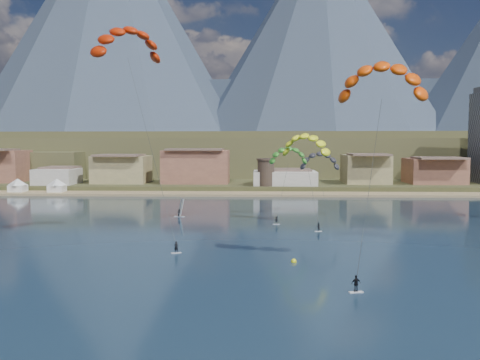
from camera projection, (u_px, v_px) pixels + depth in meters
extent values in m
plane|color=black|center=(228.00, 304.00, 53.15)|extent=(2400.00, 2400.00, 0.00)
cube|color=tan|center=(249.00, 194.00, 158.76)|extent=(2200.00, 12.00, 0.90)
cube|color=brown|center=(257.00, 154.00, 611.19)|extent=(2200.00, 900.00, 4.00)
cube|color=brown|center=(333.00, 153.00, 270.17)|extent=(320.00, 150.00, 15.00)
cube|color=brown|center=(186.00, 149.00, 312.92)|extent=(380.00, 170.00, 18.00)
cone|color=#2F3B4F|center=(110.00, 25.00, 864.13)|extent=(460.00, 460.00, 400.00)
cone|color=#2F3B4F|center=(320.00, 38.00, 872.84)|extent=(440.00, 440.00, 360.00)
cube|color=#2F3B4F|center=(258.00, 117.00, 945.73)|extent=(2000.00, 200.00, 110.00)
cylinder|color=#47382D|center=(266.00, 173.00, 166.12)|extent=(5.20, 5.20, 8.00)
cylinder|color=#47382D|center=(266.00, 159.00, 165.80)|extent=(5.82, 5.82, 0.60)
cube|color=white|center=(18.00, 188.00, 161.27)|extent=(4.50, 4.50, 2.00)
pyramid|color=white|center=(17.00, 179.00, 161.05)|extent=(6.40, 6.40, 2.00)
cube|color=white|center=(57.00, 189.00, 160.83)|extent=(4.50, 4.50, 2.00)
pyramid|color=white|center=(57.00, 179.00, 160.60)|extent=(6.40, 6.40, 2.00)
cube|color=silver|center=(176.00, 253.00, 77.04)|extent=(1.51, 1.01, 0.10)
imported|color=black|center=(176.00, 247.00, 76.97)|extent=(0.73, 0.62, 1.68)
cylinder|color=#262626|center=(151.00, 147.00, 80.80)|extent=(0.05, 0.05, 31.10)
cube|color=silver|center=(318.00, 231.00, 95.36)|extent=(1.34, 0.62, 0.09)
imported|color=black|center=(318.00, 227.00, 95.30)|extent=(0.81, 0.69, 1.48)
cylinder|color=#262626|center=(312.00, 189.00, 99.96)|extent=(0.05, 0.05, 16.25)
cube|color=silver|center=(356.00, 292.00, 57.18)|extent=(1.63, 0.82, 0.10)
imported|color=black|center=(356.00, 283.00, 57.11)|extent=(1.13, 0.67, 1.80)
cylinder|color=#262626|center=(370.00, 183.00, 62.32)|extent=(0.05, 0.05, 24.25)
cube|color=silver|center=(276.00, 224.00, 103.28)|extent=(1.35, 0.54, 0.09)
imported|color=black|center=(276.00, 220.00, 103.22)|extent=(1.03, 0.67, 1.51)
cylinder|color=#262626|center=(283.00, 190.00, 108.82)|extent=(0.05, 0.05, 16.21)
cylinder|color=#262626|center=(321.00, 192.00, 116.48)|extent=(0.04, 0.04, 12.47)
cube|color=silver|center=(179.00, 216.00, 113.66)|extent=(2.26, 1.07, 0.11)
imported|color=black|center=(179.00, 213.00, 113.60)|extent=(0.85, 0.65, 1.57)
cube|color=white|center=(181.00, 207.00, 113.50)|extent=(1.31, 2.48, 3.74)
sphere|color=#FAFB1A|center=(294.00, 261.00, 71.31)|extent=(0.73, 0.73, 0.73)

